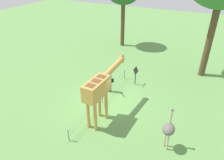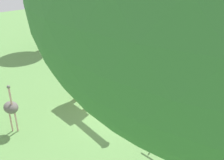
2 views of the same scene
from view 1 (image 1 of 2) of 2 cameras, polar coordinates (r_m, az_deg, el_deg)
ground_plane at (r=13.07m, az=-2.02°, el=-6.57°), size 60.00×60.00×0.00m
giraffe at (r=10.73m, az=-3.30°, el=-2.04°), size 3.92×0.78×3.08m
visitor at (r=13.74m, az=-0.85°, el=-0.04°), size 0.59×0.57×1.75m
ostrich at (r=9.98m, az=15.35°, el=-12.97°), size 0.70×0.56×2.25m
info_sign at (r=14.65m, az=6.54°, el=2.01°), size 0.56×0.21×1.32m
wire_fence at (r=12.90m, az=-2.66°, el=-4.95°), size 7.05×0.05×0.75m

